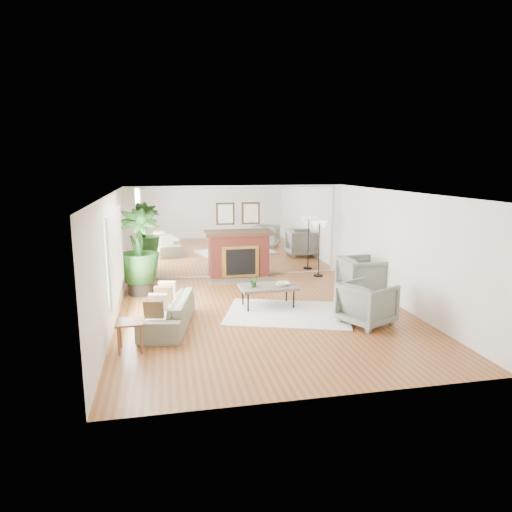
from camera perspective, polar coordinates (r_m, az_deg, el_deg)
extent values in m
plane|color=brown|center=(9.52, 1.20, -7.34)|extent=(7.00, 7.00, 0.00)
cube|color=white|center=(9.03, -17.60, -0.68)|extent=(0.02, 7.00, 2.50)
cube|color=white|center=(10.27, 17.74, 0.70)|extent=(0.02, 7.00, 2.50)
cube|color=white|center=(12.58, -2.28, 3.09)|extent=(6.00, 0.02, 2.50)
cube|color=silver|center=(12.56, -2.26, 3.08)|extent=(5.40, 0.04, 2.40)
cube|color=#B2E09E|center=(9.40, -17.21, 0.42)|extent=(0.04, 2.40, 1.50)
cube|color=maroon|center=(12.48, -2.10, 0.00)|extent=(1.60, 0.40, 1.20)
cube|color=gold|center=(12.30, -1.93, -0.73)|extent=(1.00, 0.04, 0.85)
cube|color=black|center=(12.28, -1.92, -0.75)|extent=(0.80, 0.04, 0.70)
cube|color=#625A4E|center=(12.28, -1.81, -2.99)|extent=(1.70, 0.55, 0.03)
cube|color=#402814|center=(12.36, -2.10, 2.81)|extent=(1.85, 0.46, 0.10)
cube|color=black|center=(12.41, -3.85, 5.29)|extent=(0.50, 0.04, 0.60)
cube|color=black|center=(12.52, -0.66, 5.37)|extent=(0.50, 0.04, 0.60)
cube|color=silver|center=(9.58, 3.98, -7.16)|extent=(2.94, 2.49, 0.03)
cube|color=#625A4E|center=(9.87, 1.51, -3.92)|extent=(1.24, 0.77, 0.06)
cylinder|color=black|center=(9.58, -0.99, -5.90)|extent=(0.04, 0.04, 0.42)
cylinder|color=black|center=(9.85, 4.74, -5.45)|extent=(0.04, 0.04, 0.42)
cylinder|color=black|center=(10.05, -1.66, -5.07)|extent=(0.04, 0.04, 0.42)
cylinder|color=black|center=(10.31, 3.82, -4.67)|extent=(0.04, 0.04, 0.42)
imported|color=gray|center=(8.92, -10.96, -6.89)|extent=(1.15, 2.10, 0.58)
imported|color=gray|center=(11.16, 13.17, -2.42)|extent=(1.03, 1.00, 0.91)
imported|color=gray|center=(9.11, 13.67, -5.79)|extent=(1.21, 1.20, 0.83)
cube|color=brown|center=(7.88, -15.48, -7.96)|extent=(0.46, 0.46, 0.04)
cylinder|color=brown|center=(7.81, -16.81, -10.19)|extent=(0.04, 0.04, 0.49)
cylinder|color=brown|center=(7.78, -14.11, -10.12)|extent=(0.04, 0.04, 0.49)
cylinder|color=brown|center=(8.15, -16.60, -9.27)|extent=(0.04, 0.04, 0.49)
cylinder|color=brown|center=(8.12, -14.01, -9.19)|extent=(0.04, 0.04, 0.49)
cylinder|color=black|center=(11.31, -14.24, -3.56)|extent=(0.59, 0.59, 0.42)
imported|color=#245820|center=(11.11, -14.47, 1.19)|extent=(1.19, 1.19, 1.73)
cylinder|color=black|center=(12.85, 7.78, -2.42)|extent=(0.26, 0.26, 0.04)
cylinder|color=black|center=(12.70, 7.87, 0.76)|extent=(0.03, 0.03, 1.49)
cone|color=beige|center=(12.56, 7.47, 3.86)|extent=(0.28, 0.28, 0.20)
cone|color=beige|center=(12.63, 8.43, 3.88)|extent=(0.28, 0.28, 0.20)
imported|color=#245820|center=(9.73, -0.30, -3.10)|extent=(0.30, 0.28, 0.28)
imported|color=brown|center=(9.85, 3.19, -3.60)|extent=(0.30, 0.30, 0.06)
imported|color=brown|center=(10.04, 2.94, -3.42)|extent=(0.22, 0.29, 0.02)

